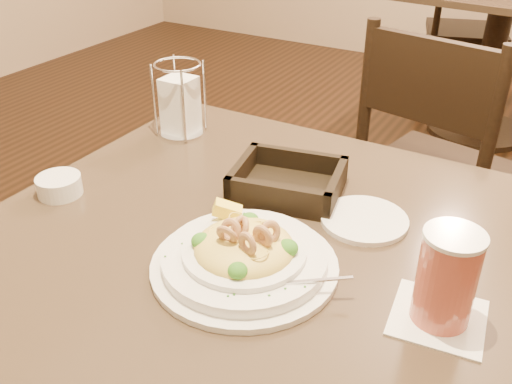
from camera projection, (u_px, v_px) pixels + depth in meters
The scene contains 10 objects.
main_table at pixel (251, 346), 1.05m from camera, with size 0.90×0.90×0.76m.
background_table at pixel (496, 38), 2.85m from camera, with size 0.98×0.98×0.76m.
dining_chair_near at pixel (435, 168), 1.69m from camera, with size 0.50×0.50×0.93m.
dining_chair_far at pixel (468, 25), 3.14m from camera, with size 0.53×0.53×0.93m.
pasta_bowl at pixel (244, 254), 0.85m from camera, with size 0.31×0.28×0.09m.
drink_glass at pixel (446, 279), 0.74m from camera, with size 0.14×0.14×0.14m.
bread_basket at pixel (288, 183), 1.05m from camera, with size 0.22×0.19×0.05m.
napkin_caddy at pixel (180, 104), 1.25m from camera, with size 0.10×0.10×0.16m.
side_plate at pixel (364, 220), 0.97m from camera, with size 0.15×0.15×0.01m, color white.
butter_ramekin at pixel (59, 186), 1.05m from camera, with size 0.08×0.08×0.04m, color white.
Camera 1 is at (0.39, -0.65, 1.29)m, focal length 40.00 mm.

